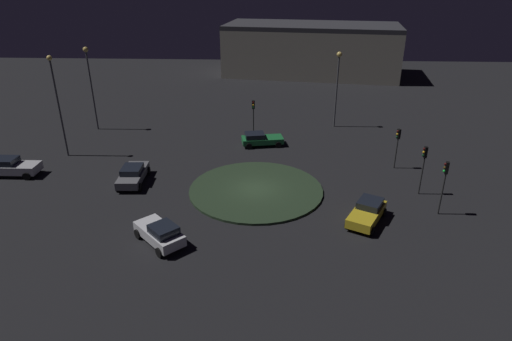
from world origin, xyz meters
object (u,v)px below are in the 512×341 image
Objects in this scene: car_green at (260,139)px; car_grey at (133,174)px; store_building at (311,49)px; car_yellow at (367,212)px; traffic_light_east_near at (424,161)px; traffic_light_east_far at (398,141)px; streetlamp_northwest at (90,76)px; car_silver at (11,167)px; traffic_light_north at (253,111)px; traffic_light_east at (445,178)px; streetlamp_west at (57,97)px; car_white at (160,233)px; streetlamp_northeast at (338,76)px.

car_green is 0.96× the size of car_grey.
car_yellow is at bearing 98.97° from store_building.
traffic_light_east_near is 1.09× the size of traffic_light_east_far.
streetlamp_northwest reaches higher than car_grey.
store_building is at bearing 49.18° from streetlamp_northwest.
traffic_light_north is (20.82, 11.05, 2.00)m from car_silver.
traffic_light_east_near is (4.99, 4.44, 2.19)m from car_yellow.
car_yellow is at bearing 43.72° from traffic_light_east_far.
store_building is (-6.29, 48.04, 1.19)m from traffic_light_east.
traffic_light_east is 1.12× the size of traffic_light_east_far.
car_silver is 23.66m from traffic_light_north.
traffic_light_north is at bearing -42.84° from traffic_light_east_near.
streetlamp_west is at bearing -90.03° from streetlamp_northwest.
car_white is at bearing 83.79° from store_building.
car_white is at bearing -155.90° from car_grey.
traffic_light_east_near is at bearing 159.33° from car_yellow.
car_silver is at bearing 4.64° from traffic_light_east.
car_silver is 0.49× the size of streetlamp_northwest.
store_building reaches higher than traffic_light_east_far.
streetlamp_west is (-32.03, 6.63, 2.97)m from traffic_light_east_near.
traffic_light_east reaches higher than car_silver.
streetlamp_west reaches higher than store_building.
car_yellow is 1.19× the size of traffic_light_east_far.
car_grey is (11.15, -0.92, -0.07)m from car_silver.
car_yellow is 21.67m from streetlamp_northeast.
streetlamp_northwest is (-32.03, 14.47, 3.21)m from traffic_light_east_near.
traffic_light_east_near reaches higher than traffic_light_east_far.
car_silver is 30.61m from car_yellow.
traffic_light_east_far reaches higher than car_yellow.
streetlamp_northeast is at bearing 107.60° from traffic_light_north.
store_building is (-0.78, 49.29, 3.45)m from car_yellow.
car_silver is at bearing 63.86° from store_building.
car_green is 0.49× the size of streetlamp_northwest.
car_yellow is 49.42m from store_building.
streetlamp_northwest reaches higher than traffic_light_east_far.
traffic_light_east reaches higher than traffic_light_north.
car_yellow is 19.57m from car_grey.
traffic_light_east is 48.46m from store_building.
car_white reaches higher than car_grey.
car_silver is 1.00× the size of car_green.
traffic_light_east is at bearing -102.77° from car_grey.
traffic_light_east is 20.73m from streetlamp_northeast.
traffic_light_north is 0.47× the size of streetlamp_northeast.
streetlamp_west reaches higher than car_silver.
car_yellow is at bearing -34.97° from streetlamp_northwest.
traffic_light_east is at bearing -8.67° from car_silver.
car_yellow is at bearing 23.73° from traffic_light_north.
car_yellow is 0.53× the size of streetlamp_northeast.
traffic_light_east_near is (19.20, 7.95, 2.14)m from car_white.
car_silver is at bearing -121.81° from streetlamp_west.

